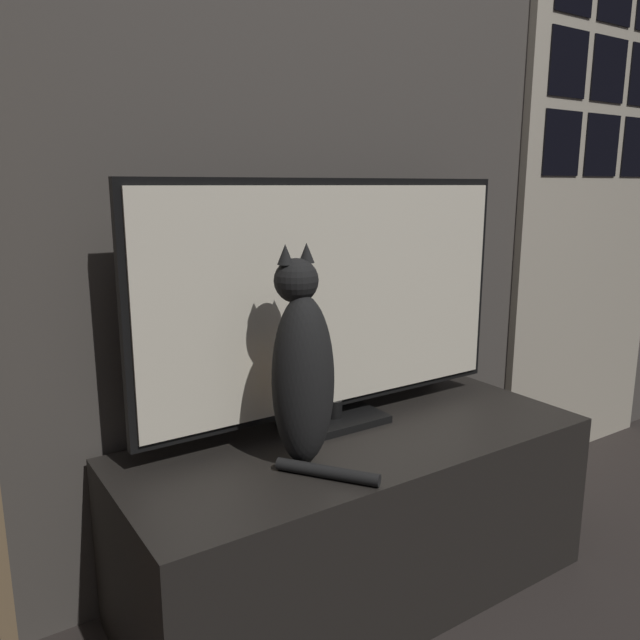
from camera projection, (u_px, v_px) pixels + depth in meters
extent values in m
cube|color=#47423D|center=(296.00, 98.00, 1.66)|extent=(4.80, 0.05, 2.60)
cube|color=black|center=(358.00, 516.00, 1.65)|extent=(1.23, 0.51, 0.44)
cube|color=black|center=(334.00, 420.00, 1.69)|extent=(0.27, 0.16, 0.02)
cylinder|color=black|center=(334.00, 408.00, 1.68)|extent=(0.04, 0.04, 0.05)
cube|color=black|center=(333.00, 296.00, 1.62)|extent=(1.10, 0.02, 0.60)
cube|color=silver|center=(336.00, 297.00, 1.61)|extent=(1.07, 0.01, 0.57)
ellipsoid|color=black|center=(303.00, 381.00, 1.41)|extent=(0.15, 0.13, 0.40)
ellipsoid|color=olive|center=(292.00, 384.00, 1.45)|extent=(0.08, 0.05, 0.22)
sphere|color=black|center=(296.00, 281.00, 1.38)|extent=(0.10, 0.10, 0.10)
cone|color=black|center=(285.00, 254.00, 1.36)|extent=(0.04, 0.04, 0.04)
cone|color=black|center=(306.00, 253.00, 1.39)|extent=(0.04, 0.04, 0.04)
cylinder|color=black|center=(327.00, 472.00, 1.37)|extent=(0.16, 0.21, 0.03)
cube|color=#B2A893|center=(593.00, 198.00, 2.39)|extent=(0.84, 0.03, 2.05)
cube|color=black|center=(562.00, 143.00, 2.21)|extent=(0.20, 0.01, 0.22)
cube|color=black|center=(569.00, 63.00, 2.15)|extent=(0.20, 0.01, 0.22)
cube|color=black|center=(602.00, 146.00, 2.34)|extent=(0.20, 0.01, 0.22)
cube|color=black|center=(609.00, 70.00, 2.28)|extent=(0.20, 0.01, 0.22)
cube|color=black|center=(638.00, 148.00, 2.47)|extent=(0.20, 0.01, 0.22)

